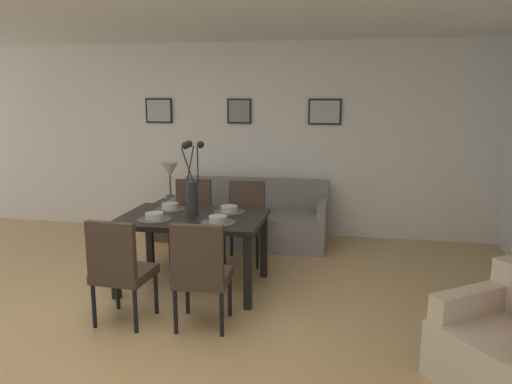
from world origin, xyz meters
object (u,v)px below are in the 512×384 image
object	(u,v)px
centerpiece_vase	(192,188)
framed_picture_center	(239,111)
dining_chair_near_right	(192,215)
dining_chair_far_left	(201,270)
bowl_far_left	(218,219)
table_lamp	(170,173)
framed_picture_left	(159,111)
dining_chair_far_right	(245,218)
dining_table	(193,224)
side_table	(171,220)
dining_chair_near_left	(119,267)
bowl_far_right	(229,208)
bowl_near_right	(170,206)
framed_picture_right	(325,112)
sofa	(252,221)
bowl_near_left	(154,215)

from	to	relation	value
centerpiece_vase	framed_picture_center	size ratio (longest dim) A/B	2.18
dining_chair_near_right	framed_picture_center	xyz separation A→B (m)	(0.31, 1.21, 1.17)
dining_chair_far_left	framed_picture_center	distance (m)	3.22
dining_chair_far_left	framed_picture_center	xyz separation A→B (m)	(-0.34, 2.97, 1.17)
bowl_far_left	table_lamp	xyz separation A→B (m)	(-1.13, 1.78, 0.11)
framed_picture_left	dining_chair_far_right	bearing A→B (deg)	-39.07
dining_chair_far_left	table_lamp	distance (m)	2.72
dining_table	side_table	xyz separation A→B (m)	(-0.82, 1.57, -0.39)
dining_chair_near_left	bowl_far_right	bearing A→B (deg)	59.54
bowl_near_right	framed_picture_left	xyz separation A→B (m)	(-0.84, 1.90, 0.90)
bowl_far_right	dining_chair_far_right	bearing A→B (deg)	88.43
framed_picture_left	framed_picture_right	world-z (taller)	framed_picture_left
sofa	framed_picture_right	bearing A→B (deg)	28.54
framed_picture_left	bowl_far_left	bearing A→B (deg)	-57.77
bowl_far_left	sofa	distance (m)	1.91
bowl_far_left	framed_picture_center	distance (m)	2.52
dining_chair_far_right	bowl_near_right	world-z (taller)	dining_chair_far_right
framed_picture_right	bowl_near_left	bearing A→B (deg)	-122.23
dining_chair_far_right	sofa	world-z (taller)	dining_chair_far_right
dining_table	centerpiece_vase	world-z (taller)	centerpiece_vase
centerpiece_vase	sofa	xyz separation A→B (m)	(0.26, 1.63, -0.74)
sofa	framed_picture_center	world-z (taller)	framed_picture_center
dining_chair_far_left	bowl_far_right	distance (m)	1.11
dining_chair_near_left	framed_picture_right	size ratio (longest dim) A/B	2.12
dining_chair_near_left	dining_chair_far_left	bearing A→B (deg)	4.03
dining_chair_far_left	bowl_far_right	world-z (taller)	dining_chair_far_left
dining_chair_near_right	bowl_near_left	xyz separation A→B (m)	(-0.01, -1.11, 0.27)
bowl_near_right	framed_picture_left	bearing A→B (deg)	113.80
bowl_near_left	framed_picture_center	bearing A→B (deg)	82.29
dining_chair_near_right	dining_chair_far_right	bearing A→B (deg)	0.76
dining_chair_far_left	framed_picture_right	distance (m)	3.30
dining_chair_far_left	table_lamp	world-z (taller)	table_lamp
centerpiece_vase	framed_picture_left	world-z (taller)	framed_picture_left
sofa	framed_picture_left	distance (m)	2.05
dining_chair_near_left	bowl_near_right	xyz separation A→B (m)	(0.03, 1.13, 0.27)
dining_chair_near_left	framed_picture_center	xyz separation A→B (m)	(0.35, 3.02, 1.17)
dining_chair_near_left	bowl_far_left	bearing A→B (deg)	46.47
dining_chair_near_right	framed_picture_center	world-z (taller)	framed_picture_center
bowl_far_left	framed_picture_right	xyz separation A→B (m)	(0.84, 2.33, 0.90)
centerpiece_vase	table_lamp	bearing A→B (deg)	117.55
bowl_near_right	framed_picture_center	distance (m)	2.12
bowl_near_right	bowl_far_left	world-z (taller)	same
dining_table	bowl_far_left	size ratio (longest dim) A/B	8.24
bowl_near_right	framed_picture_center	bearing A→B (deg)	80.57
dining_table	framed_picture_right	world-z (taller)	framed_picture_right
dining_table	bowl_far_left	distance (m)	0.40
bowl_near_right	sofa	size ratio (longest dim) A/B	0.09
dining_chair_far_right	centerpiece_vase	distance (m)	1.09
framed_picture_left	dining_chair_near_left	bearing A→B (deg)	-75.12
dining_chair_far_right	framed_picture_left	size ratio (longest dim) A/B	2.38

